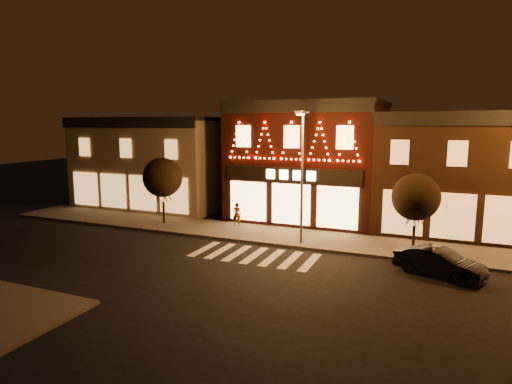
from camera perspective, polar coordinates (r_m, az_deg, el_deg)
The scene contains 10 objects.
ground at distance 19.49m, azimuth -4.92°, elevation -11.53°, with size 120.00×120.00×0.00m, color black.
sidewalk_far at distance 25.89m, azimuth 7.42°, elevation -6.18°, with size 44.00×4.00×0.15m, color #47423D.
building_left at distance 37.18m, azimuth -12.70°, elevation 3.91°, with size 12.20×8.28×7.30m.
building_pulp at distance 31.40m, azimuth 6.99°, elevation 4.08°, with size 10.20×8.34×8.30m.
building_right_a at distance 30.26m, azimuth 24.55°, elevation 2.39°, with size 9.20×8.28×7.50m.
streetlamp_mid at distance 23.84m, azimuth 6.04°, elevation 3.29°, with size 0.63×1.69×7.36m.
tree_left at distance 29.67m, azimuth -12.19°, elevation 1.88°, with size 2.65×2.65×4.43m.
tree_right at distance 23.99m, azimuth 20.28°, elevation -0.65°, with size 2.46×2.46×4.12m.
dark_sedan at distance 21.41m, azimuth 22.95°, elevation -8.51°, with size 1.36×3.89×1.28m, color black.
pedestrian at distance 28.59m, azimuth -2.54°, elevation -2.92°, with size 0.56×0.37×1.54m, color gray.
Camera 1 is at (8.60, -16.10, 6.83)m, focal length 30.42 mm.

